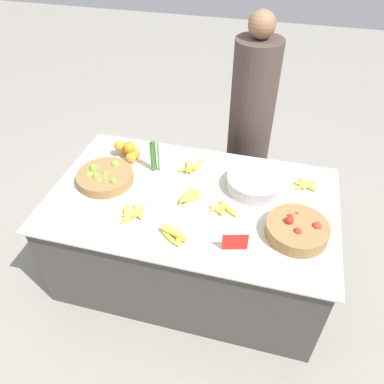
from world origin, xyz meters
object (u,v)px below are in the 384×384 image
at_px(metal_bowl, 255,183).
at_px(vendor_person, 250,125).
at_px(lime_bowl, 105,177).
at_px(price_sign, 235,242).
at_px(tomato_basket, 297,229).

distance_m(metal_bowl, vendor_person, 0.72).
distance_m(lime_bowl, price_sign, 0.97).
bearing_deg(tomato_basket, vendor_person, 111.04).
height_order(metal_bowl, price_sign, price_sign).
distance_m(tomato_basket, vendor_person, 1.12).
bearing_deg(metal_bowl, vendor_person, 100.36).
bearing_deg(price_sign, metal_bowl, 70.69).
height_order(metal_bowl, vendor_person, vendor_person).
height_order(tomato_basket, price_sign, tomato_basket).
bearing_deg(vendor_person, tomato_basket, -68.96).
relative_size(lime_bowl, price_sign, 2.70).
xyz_separation_m(metal_bowl, vendor_person, (-0.13, 0.70, -0.01)).
relative_size(tomato_basket, vendor_person, 0.22).
xyz_separation_m(tomato_basket, price_sign, (-0.31, -0.19, 0.01)).
height_order(lime_bowl, metal_bowl, lime_bowl).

